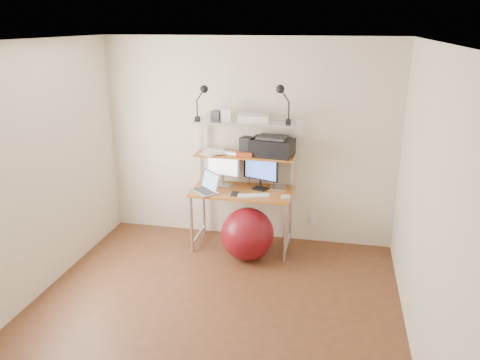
{
  "coord_description": "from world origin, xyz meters",
  "views": [
    {
      "loc": [
        1.08,
        -3.69,
        2.64
      ],
      "look_at": [
        0.04,
        1.15,
        0.97
      ],
      "focal_mm": 35.0,
      "sensor_mm": 36.0,
      "label": 1
    }
  ],
  "objects_px": {
    "monitor_black": "(261,171)",
    "printer": "(272,146)",
    "laptop": "(207,187)",
    "exercise_ball": "(247,234)",
    "monitor_silver": "(223,165)"
  },
  "relations": [
    {
      "from": "exercise_ball",
      "to": "monitor_silver",
      "type": "bearing_deg",
      "value": 133.27
    },
    {
      "from": "monitor_black",
      "to": "monitor_silver",
      "type": "bearing_deg",
      "value": -164.58
    },
    {
      "from": "laptop",
      "to": "exercise_ball",
      "type": "height_order",
      "value": "laptop"
    },
    {
      "from": "monitor_black",
      "to": "laptop",
      "type": "height_order",
      "value": "monitor_black"
    },
    {
      "from": "monitor_silver",
      "to": "monitor_black",
      "type": "xyz_separation_m",
      "value": [
        0.47,
        -0.03,
        -0.03
      ]
    },
    {
      "from": "monitor_silver",
      "to": "laptop",
      "type": "distance_m",
      "value": 0.35
    },
    {
      "from": "monitor_silver",
      "to": "exercise_ball",
      "type": "height_order",
      "value": "monitor_silver"
    },
    {
      "from": "laptop",
      "to": "exercise_ball",
      "type": "relative_size",
      "value": 0.7
    },
    {
      "from": "monitor_black",
      "to": "printer",
      "type": "distance_m",
      "value": 0.32
    },
    {
      "from": "monitor_black",
      "to": "printer",
      "type": "xyz_separation_m",
      "value": [
        0.12,
        0.05,
        0.29
      ]
    },
    {
      "from": "monitor_silver",
      "to": "laptop",
      "type": "xyz_separation_m",
      "value": [
        -0.13,
        -0.25,
        -0.21
      ]
    },
    {
      "from": "monitor_silver",
      "to": "printer",
      "type": "distance_m",
      "value": 0.65
    },
    {
      "from": "exercise_ball",
      "to": "laptop",
      "type": "bearing_deg",
      "value": 162.67
    },
    {
      "from": "monitor_silver",
      "to": "printer",
      "type": "xyz_separation_m",
      "value": [
        0.59,
        0.03,
        0.26
      ]
    },
    {
      "from": "printer",
      "to": "exercise_ball",
      "type": "relative_size",
      "value": 0.86
    }
  ]
}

